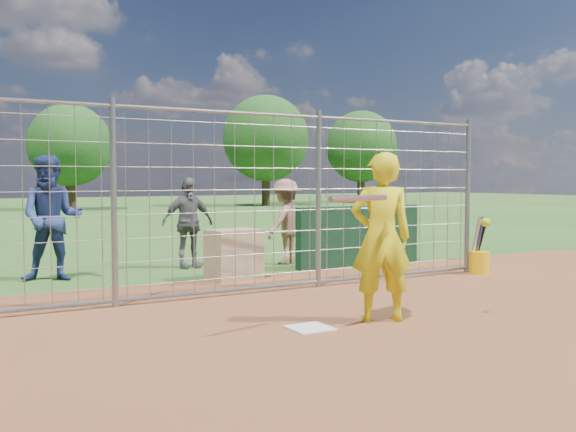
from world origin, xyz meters
TOP-DOWN VIEW (x-y plane):
  - ground at (0.00, 0.00)m, footprint 100.00×100.00m
  - infield_dirt at (0.00, -3.00)m, footprint 18.00×18.00m
  - home_plate at (0.00, -0.20)m, footprint 0.43×0.43m
  - dugout_wall at (3.40, 3.60)m, footprint 2.60×0.20m
  - batter at (0.89, -0.28)m, footprint 0.82×0.70m
  - bystander_a at (-1.81, 4.55)m, footprint 1.16×1.03m
  - bystander_b at (0.56, 4.88)m, footprint 0.96×0.42m
  - bystander_c at (2.35, 4.50)m, footprint 1.19×1.01m
  - equipment_bin at (0.71, 3.26)m, footprint 0.86×0.64m
  - equipment_in_play at (0.74, -0.64)m, footprint 2.05×0.43m
  - bucket_with_bats at (4.55, 1.76)m, footprint 0.34×0.37m
  - backstop_fence at (0.00, 2.00)m, footprint 9.08×0.08m
  - tree_line at (3.13, 28.13)m, footprint 44.66×6.72m

SIDE VIEW (x-z plane):
  - ground at x=0.00m, z-range 0.00..0.00m
  - infield_dirt at x=0.00m, z-range 0.01..0.01m
  - home_plate at x=0.00m, z-range 0.00..0.02m
  - bucket_with_bats at x=4.55m, z-range -0.24..0.73m
  - equipment_bin at x=0.71m, z-range 0.00..0.80m
  - dugout_wall at x=3.40m, z-range 0.00..1.10m
  - bystander_c at x=2.35m, z-range 0.00..1.60m
  - bystander_b at x=0.56m, z-range 0.00..1.63m
  - batter at x=0.89m, z-range 0.00..1.90m
  - bystander_a at x=-1.81m, z-range 0.00..1.97m
  - backstop_fence at x=0.00m, z-range -0.04..2.56m
  - equipment_in_play at x=0.74m, z-range 1.15..1.52m
  - tree_line at x=3.13m, z-range 0.47..6.95m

